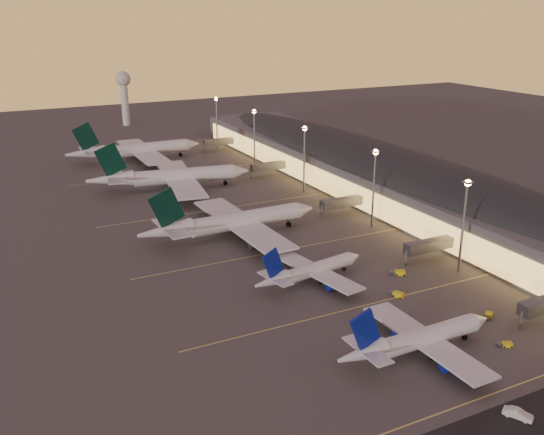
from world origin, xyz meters
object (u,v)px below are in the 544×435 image
at_px(baggage_tug_c, 398,273).
at_px(airliner_wide_far, 135,150).
at_px(radar_tower, 124,89).
at_px(baggage_tug_b, 488,316).
at_px(service_van_c, 518,414).
at_px(airliner_wide_mid, 170,177).
at_px(airliner_narrow_north, 310,271).
at_px(airliner_narrow_south, 417,340).
at_px(baggage_tug_d, 397,294).
at_px(baggage_tug_a, 505,345).
at_px(airliner_wide_near, 231,222).

bearing_deg(baggage_tug_c, airliner_wide_far, 130.56).
distance_m(radar_tower, baggage_tug_b, 284.07).
xyz_separation_m(radar_tower, service_van_c, (-8.99, -312.07, -21.04)).
bearing_deg(service_van_c, airliner_wide_mid, 63.63).
relative_size(airliner_wide_mid, baggage_tug_c, 14.94).
bearing_deg(radar_tower, airliner_narrow_north, -93.08).
distance_m(airliner_narrow_south, baggage_tug_b, 25.79).
height_order(radar_tower, baggage_tug_d, radar_tower).
bearing_deg(radar_tower, baggage_tug_b, -87.24).
bearing_deg(service_van_c, baggage_tug_b, 22.21).
relative_size(baggage_tug_a, baggage_tug_b, 0.92).
height_order(radar_tower, service_van_c, radar_tower).
relative_size(airliner_narrow_south, airliner_wide_mid, 0.60).
height_order(airliner_wide_far, service_van_c, airliner_wide_far).
xyz_separation_m(baggage_tug_a, baggage_tug_b, (6.20, 10.88, 0.04)).
distance_m(baggage_tug_b, baggage_tug_c, 28.90).
bearing_deg(airliner_narrow_south, airliner_narrow_north, 91.95).
bearing_deg(service_van_c, baggage_tug_a, 18.06).
relative_size(baggage_tug_b, baggage_tug_d, 0.89).
relative_size(airliner_narrow_south, radar_tower, 1.18).
height_order(baggage_tug_b, baggage_tug_c, baggage_tug_c).
distance_m(airliner_wide_far, baggage_tug_c, 162.01).
bearing_deg(radar_tower, baggage_tug_c, -87.72).
relative_size(airliner_wide_mid, radar_tower, 1.96).
relative_size(airliner_narrow_south, baggage_tug_b, 10.25).
height_order(airliner_wide_far, radar_tower, radar_tower).
xyz_separation_m(airliner_wide_mid, airliner_wide_far, (0.11, 53.70, -0.05)).
relative_size(radar_tower, baggage_tug_c, 7.64).
height_order(radar_tower, baggage_tug_c, radar_tower).
distance_m(airliner_wide_near, baggage_tug_b, 81.76).
bearing_deg(airliner_narrow_south, airliner_wide_mid, 92.52).
bearing_deg(airliner_wide_near, airliner_narrow_south, -86.73).
bearing_deg(airliner_wide_mid, baggage_tug_d, -70.75).
bearing_deg(baggage_tug_a, radar_tower, 115.96).
bearing_deg(airliner_narrow_south, baggage_tug_a, -17.86).
relative_size(airliner_wide_far, baggage_tug_d, 14.99).
distance_m(baggage_tug_d, service_van_c, 48.85).
bearing_deg(service_van_c, baggage_tug_c, 41.73).
xyz_separation_m(baggage_tug_a, baggage_tug_c, (2.71, 39.57, 0.11)).
height_order(airliner_wide_far, baggage_tug_b, airliner_wide_far).
distance_m(airliner_wide_mid, baggage_tug_a, 147.65).
xyz_separation_m(airliner_narrow_north, baggage_tug_d, (15.14, -16.77, -2.67)).
distance_m(radar_tower, baggage_tug_d, 265.30).
bearing_deg(service_van_c, airliner_wide_near, 65.27).
xyz_separation_m(baggage_tug_c, baggage_tug_d, (-8.32, -10.19, -0.02)).
bearing_deg(baggage_tug_a, airliner_wide_far, 122.13).
distance_m(baggage_tug_a, baggage_tug_d, 29.91).
distance_m(baggage_tug_a, baggage_tug_c, 39.66).
bearing_deg(airliner_wide_far, baggage_tug_c, -79.79).
bearing_deg(airliner_wide_far, airliner_narrow_north, -88.02).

